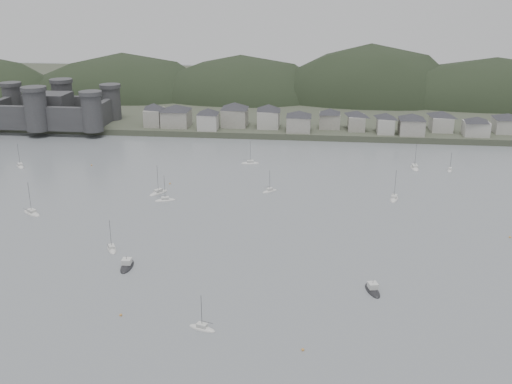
# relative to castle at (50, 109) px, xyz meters

# --- Properties ---
(ground) EXTENTS (900.00, 900.00, 0.00)m
(ground) POSITION_rel_castle_xyz_m (120.00, -179.80, -10.96)
(ground) COLOR slate
(ground) RESTS_ON ground
(far_shore_land) EXTENTS (900.00, 250.00, 3.00)m
(far_shore_land) POSITION_rel_castle_xyz_m (120.00, 115.20, -9.46)
(far_shore_land) COLOR #383D2D
(far_shore_land) RESTS_ON ground
(forested_ridge) EXTENTS (851.55, 103.94, 102.57)m
(forested_ridge) POSITION_rel_castle_xyz_m (124.83, 89.60, -22.25)
(forested_ridge) COLOR black
(forested_ridge) RESTS_ON ground
(castle) EXTENTS (66.00, 43.00, 20.00)m
(castle) POSITION_rel_castle_xyz_m (0.00, 0.00, 0.00)
(castle) COLOR #37373A
(castle) RESTS_ON far_shore_land
(waterfront_town) EXTENTS (451.48, 28.46, 12.92)m
(waterfront_town) POSITION_rel_castle_xyz_m (170.59, 3.54, -2.30)
(waterfront_town) COLOR gray
(waterfront_town) RESTS_ON far_shore_land
(sailboat_lead) EXTENTS (6.77, 7.68, 10.67)m
(sailboat_lead) POSITION_rel_castle_xyz_m (15.94, -66.80, -10.79)
(sailboat_lead) COLOR silver
(sailboat_lead) RESTS_ON ground
(moored_fleet) EXTENTS (240.10, 157.34, 12.70)m
(moored_fleet) POSITION_rel_castle_xyz_m (103.00, -118.47, -10.79)
(moored_fleet) COLOR silver
(moored_fleet) RESTS_ON ground
(motor_launch_near) EXTENTS (4.90, 8.40, 3.89)m
(motor_launch_near) POSITION_rel_castle_xyz_m (155.44, -159.08, -10.67)
(motor_launch_near) COLOR black
(motor_launch_near) RESTS_ON ground
(motor_launch_far) EXTENTS (3.66, 8.85, 4.06)m
(motor_launch_far) POSITION_rel_castle_xyz_m (90.15, -152.84, -10.68)
(motor_launch_far) COLOR black
(motor_launch_far) RESTS_ON ground
(mooring_buoys) EXTENTS (154.84, 125.44, 0.70)m
(mooring_buoys) POSITION_rel_castle_xyz_m (112.85, -125.79, -10.81)
(mooring_buoys) COLOR #BF853F
(mooring_buoys) RESTS_ON ground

